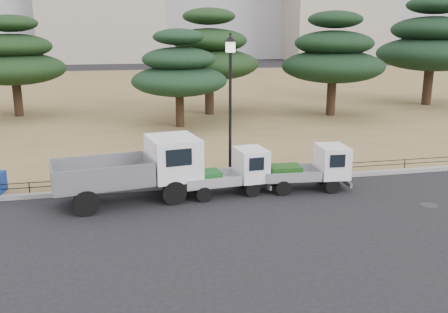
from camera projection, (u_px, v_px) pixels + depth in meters
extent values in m
plane|color=black|center=(237.00, 208.00, 16.85)|extent=(220.00, 220.00, 0.00)
cube|color=olive|center=(156.00, 94.00, 45.77)|extent=(120.00, 56.00, 0.15)
cube|color=gray|center=(221.00, 183.00, 19.29)|extent=(120.00, 0.25, 0.16)
cylinder|color=black|center=(174.00, 193.00, 17.07)|extent=(0.86, 0.30, 0.85)
cylinder|color=black|center=(161.00, 178.00, 18.75)|extent=(0.86, 0.30, 0.85)
cylinder|color=black|center=(87.00, 203.00, 16.03)|extent=(0.86, 0.30, 0.85)
cylinder|color=black|center=(80.00, 187.00, 17.71)|extent=(0.86, 0.30, 0.85)
cube|color=#2D2D30|center=(127.00, 184.00, 17.35)|extent=(4.84, 1.73, 0.15)
cube|color=gray|center=(102.00, 173.00, 16.93)|extent=(3.54, 2.34, 0.83)
cube|color=white|center=(173.00, 157.00, 17.74)|extent=(1.94, 2.25, 1.45)
cylinder|color=black|center=(253.00, 189.00, 17.93)|extent=(0.56, 0.20, 0.54)
cylinder|color=black|center=(241.00, 180.00, 19.02)|extent=(0.56, 0.20, 0.54)
cylinder|color=black|center=(204.00, 194.00, 17.38)|extent=(0.56, 0.20, 0.54)
cylinder|color=black|center=(195.00, 185.00, 18.47)|extent=(0.56, 0.20, 0.54)
cube|color=#2D2D30|center=(224.00, 184.00, 18.17)|extent=(2.98, 0.95, 0.13)
cube|color=#B8BAC0|center=(210.00, 179.00, 17.95)|extent=(2.12, 1.42, 0.36)
cube|color=white|center=(251.00, 164.00, 18.32)|extent=(1.14, 1.43, 1.17)
cube|color=#1B5F22|center=(205.00, 177.00, 17.87)|extent=(1.18, 0.91, 0.40)
cylinder|color=black|center=(332.00, 186.00, 18.30)|extent=(0.57, 0.19, 0.56)
cylinder|color=black|center=(322.00, 177.00, 19.46)|extent=(0.57, 0.19, 0.56)
cylinder|color=black|center=(283.00, 188.00, 18.04)|extent=(0.57, 0.19, 0.56)
cylinder|color=black|center=(275.00, 179.00, 19.21)|extent=(0.57, 0.19, 0.56)
cube|color=#2D2D30|center=(304.00, 179.00, 18.72)|extent=(3.04, 0.92, 0.13)
cube|color=#9DA0A4|center=(290.00, 173.00, 18.59)|extent=(2.16, 1.42, 0.37)
cube|color=silver|center=(332.00, 161.00, 18.71)|extent=(1.14, 1.45, 1.18)
cube|color=#1B4C15|center=(285.00, 171.00, 18.54)|extent=(1.20, 0.91, 0.41)
cylinder|color=black|center=(230.00, 177.00, 19.63)|extent=(0.42, 0.42, 0.15)
cylinder|color=black|center=(230.00, 116.00, 19.03)|extent=(0.11, 0.11, 4.73)
cylinder|color=white|center=(230.00, 47.00, 18.39)|extent=(0.38, 0.38, 0.38)
cone|color=black|center=(230.00, 39.00, 18.32)|extent=(0.49, 0.49, 0.24)
cylinder|color=black|center=(220.00, 176.00, 19.36)|extent=(38.00, 0.03, 0.03)
cylinder|color=black|center=(220.00, 171.00, 19.32)|extent=(38.00, 0.03, 0.03)
cylinder|color=black|center=(220.00, 176.00, 19.36)|extent=(0.04, 0.04, 0.40)
cylinder|color=#2D2D30|center=(429.00, 205.00, 17.09)|extent=(0.60, 0.60, 0.01)
cylinder|color=black|center=(18.00, 97.00, 33.54)|extent=(0.58, 0.58, 2.59)
ellipsoid|color=black|center=(15.00, 69.00, 33.07)|extent=(6.65, 6.65, 2.13)
ellipsoid|color=black|center=(12.00, 46.00, 32.71)|extent=(5.08, 5.08, 1.63)
ellipsoid|color=black|center=(10.00, 23.00, 32.35)|extent=(3.51, 3.51, 1.12)
cylinder|color=black|center=(180.00, 108.00, 29.92)|extent=(0.51, 0.51, 2.25)
ellipsoid|color=black|center=(179.00, 81.00, 29.51)|extent=(5.67, 5.67, 1.82)
ellipsoid|color=black|center=(179.00, 59.00, 29.20)|extent=(4.33, 4.33, 1.39)
ellipsoid|color=black|center=(178.00, 37.00, 28.88)|extent=(2.99, 2.99, 0.96)
cylinder|color=black|center=(209.00, 94.00, 34.32)|extent=(0.63, 0.63, 2.79)
ellipsoid|color=black|center=(209.00, 64.00, 33.82)|extent=(6.71, 6.71, 2.15)
ellipsoid|color=black|center=(209.00, 41.00, 33.43)|extent=(5.12, 5.12, 1.64)
ellipsoid|color=black|center=(209.00, 16.00, 33.04)|extent=(3.54, 3.54, 1.13)
cylinder|color=black|center=(331.00, 95.00, 33.90)|extent=(0.61, 0.61, 2.70)
ellipsoid|color=black|center=(333.00, 66.00, 33.41)|extent=(6.85, 6.85, 2.19)
ellipsoid|color=black|center=(334.00, 43.00, 33.04)|extent=(5.23, 5.23, 1.67)
ellipsoid|color=black|center=(335.00, 19.00, 32.66)|extent=(3.61, 3.61, 1.16)
cylinder|color=black|center=(428.00, 84.00, 38.65)|extent=(0.72, 0.72, 3.18)
ellipsoid|color=black|center=(431.00, 54.00, 38.08)|extent=(8.13, 8.13, 2.60)
ellipsoid|color=black|center=(433.00, 30.00, 37.63)|extent=(6.21, 6.21, 1.99)
ellipsoid|color=black|center=(436.00, 5.00, 37.19)|extent=(4.29, 4.29, 1.37)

